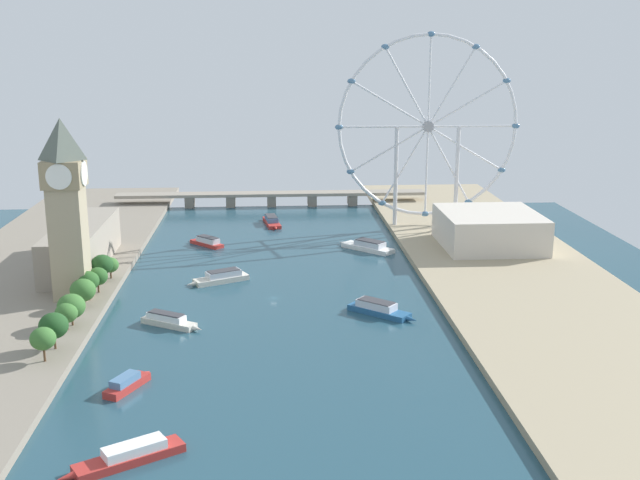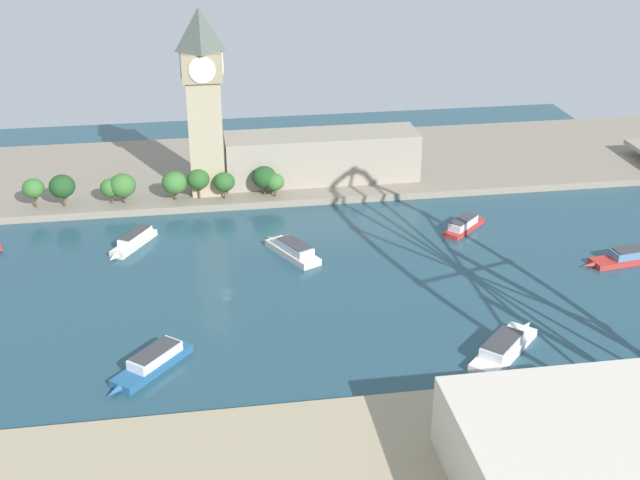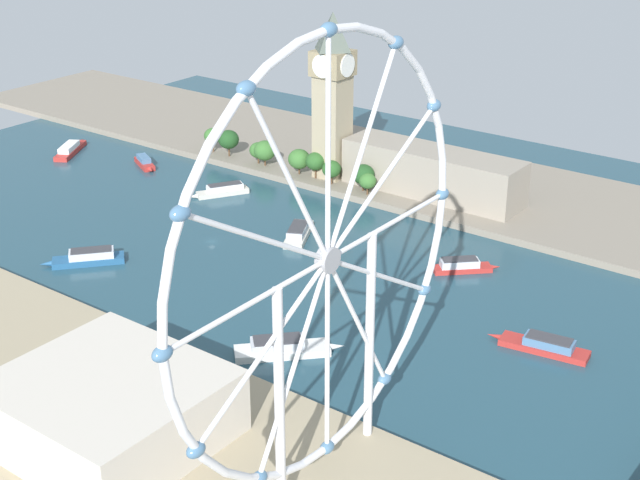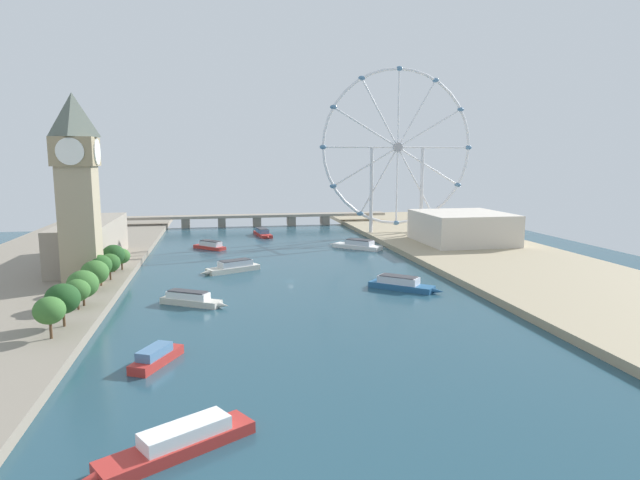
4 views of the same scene
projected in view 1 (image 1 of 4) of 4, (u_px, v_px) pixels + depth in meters
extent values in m
plane|color=#234756|center=(274.00, 298.00, 341.42)|extent=(400.50, 400.50, 0.00)
cube|color=gray|center=(6.00, 300.00, 333.79)|extent=(90.00, 520.00, 3.00)
cube|color=tan|center=(530.00, 290.00, 348.31)|extent=(90.00, 520.00, 3.00)
cube|color=tan|center=(70.00, 243.00, 327.16)|extent=(13.73, 13.73, 48.17)
cube|color=#928260|center=(64.00, 174.00, 319.83)|extent=(15.92, 15.92, 11.38)
pyramid|color=#4C564C|center=(61.00, 139.00, 316.31)|extent=(14.41, 14.41, 17.20)
cylinder|color=white|center=(69.00, 170.00, 327.80)|extent=(10.43, 0.50, 10.43)
cylinder|color=white|center=(59.00, 177.00, 311.86)|extent=(10.43, 0.50, 10.43)
cylinder|color=white|center=(84.00, 173.00, 320.35)|extent=(0.50, 10.43, 10.43)
cylinder|color=white|center=(43.00, 174.00, 319.31)|extent=(0.50, 10.43, 10.43)
cube|color=gray|center=(82.00, 245.00, 378.25)|extent=(22.00, 83.61, 20.59)
cylinder|color=#513823|center=(44.00, 355.00, 265.33)|extent=(0.80, 0.80, 4.79)
ellipsoid|color=#386B2D|center=(43.00, 339.00, 263.87)|extent=(8.81, 8.81, 7.93)
cylinder|color=#513823|center=(55.00, 343.00, 276.35)|extent=(0.80, 0.80, 4.56)
ellipsoid|color=#1E471E|center=(53.00, 326.00, 274.76)|extent=(10.43, 10.43, 9.39)
cylinder|color=#513823|center=(67.00, 326.00, 294.80)|extent=(0.80, 0.80, 3.32)
ellipsoid|color=#386B2D|center=(66.00, 313.00, 293.55)|extent=(8.58, 8.58, 7.72)
cylinder|color=#513823|center=(72.00, 321.00, 299.56)|extent=(0.80, 0.80, 3.44)
ellipsoid|color=#386B2D|center=(71.00, 306.00, 298.08)|extent=(10.79, 10.79, 9.71)
cylinder|color=#513823|center=(84.00, 304.00, 319.71)|extent=(0.80, 0.80, 3.35)
ellipsoid|color=#386B2D|center=(83.00, 290.00, 318.26)|extent=(10.49, 10.49, 9.44)
cylinder|color=#513823|center=(89.00, 295.00, 328.97)|extent=(0.80, 0.80, 4.71)
ellipsoid|color=#285623|center=(88.00, 281.00, 327.47)|extent=(9.35, 9.35, 8.42)
cylinder|color=#513823|center=(98.00, 288.00, 339.33)|extent=(0.80, 0.80, 3.80)
ellipsoid|color=#285623|center=(98.00, 276.00, 338.00)|extent=(8.79, 8.79, 7.91)
cylinder|color=#513823|center=(103.00, 277.00, 355.40)|extent=(0.80, 0.80, 3.87)
ellipsoid|color=#1E471E|center=(102.00, 265.00, 353.93)|extent=(10.10, 10.10, 9.09)
cylinder|color=#513823|center=(111.00, 275.00, 359.71)|extent=(0.80, 0.80, 3.34)
ellipsoid|color=#386B2D|center=(110.00, 265.00, 358.53)|extent=(7.82, 7.82, 7.04)
torus|color=silver|center=(428.00, 126.00, 454.29)|extent=(107.13, 2.01, 107.13)
cylinder|color=#99999E|center=(428.00, 126.00, 454.29)|extent=(6.31, 3.00, 6.31)
cylinder|color=silver|center=(472.00, 126.00, 455.94)|extent=(52.56, 1.21, 1.21)
cylinder|color=silver|center=(467.00, 104.00, 452.49)|extent=(46.12, 1.21, 27.32)
cylinder|color=silver|center=(452.00, 87.00, 449.51)|extent=(27.32, 1.21, 46.12)
cylinder|color=silver|center=(430.00, 81.00, 447.82)|extent=(1.21, 1.21, 52.56)
cylinder|color=silver|center=(407.00, 87.00, 447.86)|extent=(27.32, 1.21, 46.12)
cylinder|color=silver|center=(390.00, 104.00, 449.62)|extent=(46.12, 1.21, 27.32)
cylinder|color=silver|center=(384.00, 127.00, 452.63)|extent=(52.56, 1.21, 1.21)
cylinder|color=silver|center=(389.00, 149.00, 456.08)|extent=(46.12, 1.21, 27.32)
cylinder|color=silver|center=(405.00, 165.00, 459.06)|extent=(27.32, 1.21, 46.12)
cylinder|color=silver|center=(427.00, 171.00, 460.75)|extent=(1.21, 1.21, 52.56)
cylinder|color=silver|center=(449.00, 165.00, 460.71)|extent=(27.32, 1.21, 46.12)
cylinder|color=silver|center=(465.00, 148.00, 458.95)|extent=(46.12, 1.21, 27.32)
ellipsoid|color=teal|center=(516.00, 126.00, 457.60)|extent=(4.80, 3.20, 3.20)
ellipsoid|color=teal|center=(507.00, 81.00, 450.69)|extent=(4.80, 3.20, 3.20)
ellipsoid|color=teal|center=(476.00, 47.00, 444.74)|extent=(4.80, 3.20, 3.20)
ellipsoid|color=teal|center=(431.00, 34.00, 441.36)|extent=(4.80, 3.20, 3.20)
ellipsoid|color=teal|center=(385.00, 47.00, 441.43)|extent=(4.80, 3.20, 3.20)
ellipsoid|color=teal|center=(351.00, 81.00, 444.95)|extent=(4.80, 3.20, 3.20)
ellipsoid|color=teal|center=(339.00, 127.00, 450.98)|extent=(4.80, 3.20, 3.20)
ellipsoid|color=teal|center=(351.00, 172.00, 457.88)|extent=(4.80, 3.20, 3.20)
ellipsoid|color=teal|center=(382.00, 203.00, 463.83)|extent=(4.80, 3.20, 3.20)
ellipsoid|color=teal|center=(425.00, 214.00, 467.22)|extent=(4.80, 3.20, 3.20)
ellipsoid|color=teal|center=(468.00, 202.00, 467.14)|extent=(4.80, 3.20, 3.20)
ellipsoid|color=teal|center=(502.00, 170.00, 463.62)|extent=(4.80, 3.20, 3.20)
cylinder|color=silver|center=(457.00, 176.00, 462.68)|extent=(2.40, 2.40, 58.82)
cylinder|color=silver|center=(396.00, 176.00, 460.36)|extent=(2.40, 2.40, 58.82)
cube|color=beige|center=(489.00, 229.00, 415.82)|extent=(51.01, 54.51, 18.48)
cube|color=gray|center=(271.00, 194.00, 534.59)|extent=(212.50, 13.21, 2.00)
cube|color=gray|center=(190.00, 202.00, 532.19)|extent=(6.00, 11.89, 7.28)
cube|color=gray|center=(231.00, 201.00, 533.96)|extent=(6.00, 11.89, 7.28)
cube|color=gray|center=(272.00, 200.00, 535.73)|extent=(6.00, 11.89, 7.28)
cube|color=gray|center=(312.00, 200.00, 537.50)|extent=(6.00, 11.89, 7.28)
cube|color=gray|center=(352.00, 199.00, 539.27)|extent=(6.00, 11.89, 7.28)
cube|color=#B22D28|center=(127.00, 386.00, 251.06)|extent=(13.24, 18.93, 2.51)
cone|color=#B22D28|center=(147.00, 373.00, 260.61)|extent=(3.75, 4.10, 2.51)
cube|color=teal|center=(125.00, 380.00, 249.63)|extent=(9.00, 11.75, 2.45)
cube|color=white|center=(368.00, 248.00, 420.46)|extent=(27.65, 27.19, 2.43)
cone|color=white|center=(343.00, 243.00, 431.49)|extent=(5.59, 5.53, 2.43)
cube|color=silver|center=(370.00, 244.00, 418.85)|extent=(16.99, 16.79, 2.91)
cube|color=#38383D|center=(370.00, 241.00, 418.44)|extent=(15.56, 15.38, 0.48)
cube|color=#235684|center=(379.00, 311.00, 320.87)|extent=(25.49, 23.63, 2.36)
cone|color=#235684|center=(412.00, 319.00, 311.63)|extent=(5.22, 4.98, 2.36)
cube|color=silver|center=(376.00, 305.00, 321.01)|extent=(16.98, 15.99, 2.92)
cube|color=#38383D|center=(376.00, 301.00, 320.61)|extent=(15.51, 14.65, 0.34)
cube|color=#B22D28|center=(272.00, 223.00, 480.77)|extent=(11.65, 29.03, 2.05)
cone|color=#B22D28|center=(276.00, 229.00, 465.24)|extent=(2.78, 5.33, 2.05)
cube|color=teal|center=(271.00, 218.00, 481.52)|extent=(8.60, 16.45, 2.76)
cube|color=#38383D|center=(271.00, 216.00, 481.13)|extent=(8.07, 14.85, 0.41)
cube|color=beige|center=(221.00, 279.00, 364.38)|extent=(26.53, 18.51, 2.44)
cone|color=beige|center=(191.00, 284.00, 357.01)|extent=(5.25, 4.27, 2.44)
cube|color=silver|center=(224.00, 274.00, 364.37)|extent=(17.35, 13.07, 2.81)
cube|color=#38383D|center=(223.00, 270.00, 363.98)|extent=(15.77, 12.06, 0.31)
cube|color=#B22D28|center=(130.00, 458.00, 207.12)|extent=(29.15, 21.19, 2.41)
cone|color=#B22D28|center=(65.00, 478.00, 197.63)|extent=(5.84, 4.81, 2.41)
cube|color=white|center=(134.00, 448.00, 207.31)|extent=(17.36, 13.56, 2.66)
cube|color=#B22D28|center=(207.00, 244.00, 430.47)|extent=(19.84, 20.36, 1.91)
cone|color=#B22D28|center=(192.00, 240.00, 438.91)|extent=(4.13, 4.20, 1.91)
cube|color=silver|center=(208.00, 240.00, 429.16)|extent=(13.87, 14.18, 2.85)
cube|color=#38383D|center=(208.00, 237.00, 428.75)|extent=(12.69, 12.96, 0.49)
cube|color=beige|center=(169.00, 323.00, 307.49)|extent=(23.36, 17.19, 2.34)
cone|color=beige|center=(197.00, 329.00, 301.34)|extent=(4.88, 4.21, 2.34)
cube|color=white|center=(166.00, 317.00, 307.43)|extent=(16.64, 12.64, 2.50)
cube|color=#38383D|center=(166.00, 313.00, 307.06)|extent=(15.11, 11.59, 0.48)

